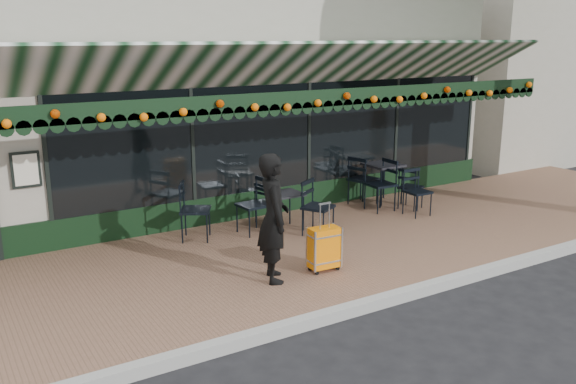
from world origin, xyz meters
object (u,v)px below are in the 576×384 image
chair_a_front (417,192)px  chair_b_right (268,202)px  chair_a_left (380,185)px  cafe_table_a (383,168)px  cafe_table_b (286,197)px  chair_b_front (318,208)px  chair_solo (195,211)px  chair_a_right (363,180)px  chair_b_left (253,206)px  suitcase (324,248)px  woman (273,218)px  chair_a_extra (411,188)px

chair_a_front → chair_b_right: size_ratio=1.17×
chair_a_left → cafe_table_a: bearing=137.0°
cafe_table_b → chair_a_front: bearing=-11.9°
chair_b_right → chair_a_left: bearing=-116.5°
chair_b_front → cafe_table_b: bearing=90.4°
chair_solo → cafe_table_a: bearing=-57.8°
chair_a_left → chair_a_right: (-0.00, 0.53, -0.00)m
chair_a_right → chair_a_front: size_ratio=1.13×
chair_b_left → chair_b_right: 0.67m
chair_b_left → chair_a_left: bearing=84.6°
chair_a_front → chair_a_left: bearing=122.4°
suitcase → cafe_table_b: (0.53, 1.95, 0.26)m
suitcase → chair_solo: 2.49m
suitcase → chair_b_right: suitcase is taller
cafe_table_a → chair_b_right: (-2.64, 0.05, -0.35)m
woman → chair_b_right: bearing=-8.1°
cafe_table_a → chair_a_left: (-0.38, -0.39, -0.23)m
chair_a_left → chair_a_extra: 0.64m
chair_a_front → chair_b_right: 2.85m
woman → chair_a_extra: (4.11, 1.73, -0.48)m
chair_a_right → chair_b_front: (-1.88, -1.16, -0.02)m
chair_a_right → chair_b_left: (-2.78, -0.50, -0.02)m
chair_a_right → cafe_table_b: bearing=90.7°
woman → chair_solo: size_ratio=1.81×
chair_a_right → chair_solo: size_ratio=1.01×
woman → chair_a_left: 4.04m
suitcase → chair_b_right: size_ratio=1.33×
woman → suitcase: size_ratio=1.78×
suitcase → chair_a_right: size_ratio=1.00×
chair_a_extra → chair_b_left: chair_b_left is taller
woman → cafe_table_a: bearing=-39.4°
suitcase → cafe_table_b: suitcase is taller
cafe_table_a → chair_b_right: 2.67m
chair_a_right → chair_b_left: chair_a_right is taller
chair_a_right → chair_a_extra: chair_a_right is taller
suitcase → chair_a_extra: suitcase is taller
chair_b_right → chair_b_left: bearing=112.6°
chair_a_left → woman: bearing=-59.2°
chair_a_left → chair_a_front: size_ratio=1.14×
chair_b_right → chair_b_front: 1.14m
chair_a_front → chair_b_front: bearing=-178.8°
cafe_table_a → chair_a_front: bearing=-90.2°
chair_a_extra → chair_b_right: (-2.85, 0.66, -0.04)m
chair_a_right → chair_a_front: bearing=-176.7°
chair_a_left → chair_b_left: chair_a_left is taller
chair_a_front → chair_b_left: 3.23m
chair_a_left → chair_solo: 3.75m
suitcase → chair_b_left: suitcase is taller
chair_a_extra → chair_b_right: bearing=55.5°
woman → chair_a_right: size_ratio=1.79×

